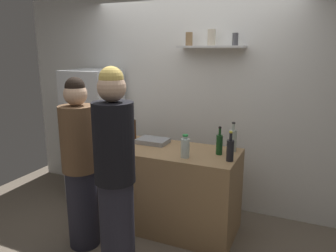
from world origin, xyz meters
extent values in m
plane|color=#726656|center=(0.00, 0.00, 0.00)|extent=(5.28, 5.28, 0.00)
cube|color=white|center=(0.00, 1.25, 1.30)|extent=(4.80, 0.10, 2.60)
cube|color=silver|center=(0.28, 1.09, 1.96)|extent=(0.75, 0.22, 0.02)
cylinder|color=olive|center=(0.01, 1.09, 2.04)|extent=(0.08, 0.08, 0.15)
cylinder|color=beige|center=(0.28, 1.09, 2.06)|extent=(0.09, 0.09, 0.18)
cylinder|color=#4C4C51|center=(0.54, 1.09, 2.03)|extent=(0.06, 0.06, 0.13)
cube|color=silver|center=(-1.19, 0.85, 0.84)|extent=(0.59, 0.59, 1.68)
cylinder|color=#99999E|center=(-1.02, 0.53, 0.92)|extent=(0.02, 0.02, 0.45)
cube|color=#9E7A51|center=(0.01, 0.51, 0.45)|extent=(1.49, 0.68, 0.90)
cube|color=gray|center=(-0.24, 0.64, 0.93)|extent=(0.34, 0.24, 0.05)
cylinder|color=#B2B2B7|center=(-0.52, 0.46, 0.96)|extent=(0.11, 0.11, 0.12)
cylinder|color=silver|center=(-0.50, 0.46, 1.03)|extent=(0.01, 0.01, 0.18)
cylinder|color=silver|center=(-0.53, 0.45, 1.03)|extent=(0.01, 0.01, 0.18)
cylinder|color=silver|center=(-0.54, 0.47, 1.03)|extent=(0.01, 0.01, 0.18)
cylinder|color=silver|center=(-0.54, 0.49, 1.02)|extent=(0.03, 0.02, 0.17)
cylinder|color=silver|center=(-0.53, 0.44, 1.01)|extent=(0.02, 0.01, 0.16)
cylinder|color=black|center=(0.69, 0.40, 1.00)|extent=(0.07, 0.07, 0.20)
cylinder|color=black|center=(0.69, 0.40, 1.14)|extent=(0.03, 0.03, 0.07)
cylinder|color=gold|center=(0.69, 0.40, 1.18)|extent=(0.03, 0.03, 0.02)
cylinder|color=#B2BFB2|center=(0.65, 0.71, 1.01)|extent=(0.08, 0.08, 0.22)
cylinder|color=#B2BFB2|center=(0.65, 0.71, 1.16)|extent=(0.03, 0.03, 0.07)
cylinder|color=#333333|center=(0.65, 0.71, 1.20)|extent=(0.04, 0.04, 0.02)
cylinder|color=#472814|center=(-0.51, 0.67, 1.02)|extent=(0.08, 0.08, 0.24)
cylinder|color=#472814|center=(-0.51, 0.67, 1.18)|extent=(0.03, 0.03, 0.08)
cylinder|color=maroon|center=(-0.51, 0.67, 1.22)|extent=(0.03, 0.03, 0.02)
cylinder|color=#19471E|center=(0.55, 0.55, 1.00)|extent=(0.06, 0.06, 0.20)
cylinder|color=#19471E|center=(0.55, 0.55, 1.14)|extent=(0.03, 0.03, 0.07)
cylinder|color=black|center=(0.55, 0.55, 1.18)|extent=(0.03, 0.03, 0.02)
cylinder|color=silver|center=(0.27, 0.33, 0.99)|extent=(0.09, 0.09, 0.19)
cylinder|color=silver|center=(0.27, 0.33, 1.10)|extent=(0.05, 0.05, 0.03)
cylinder|color=#268C3F|center=(0.27, 0.33, 1.12)|extent=(0.05, 0.05, 0.02)
cylinder|color=#262633|center=(-0.63, -0.14, 0.40)|extent=(0.30, 0.30, 0.80)
cylinder|color=brown|center=(-0.63, -0.14, 1.11)|extent=(0.34, 0.34, 0.63)
sphere|color=#D8AD8C|center=(-0.63, -0.14, 1.53)|extent=(0.22, 0.22, 0.22)
sphere|color=black|center=(-0.63, -0.14, 1.60)|extent=(0.18, 0.18, 0.18)
cylinder|color=#262633|center=(-0.10, -0.35, 0.42)|extent=(0.30, 0.30, 0.85)
cylinder|color=black|center=(-0.10, -0.35, 1.19)|extent=(0.34, 0.34, 0.67)
sphere|color=#D8AD8C|center=(-0.10, -0.35, 1.64)|extent=(0.23, 0.23, 0.23)
sphere|color=#D8B759|center=(-0.10, -0.35, 1.71)|extent=(0.20, 0.20, 0.20)
camera|label=1|loc=(1.32, -2.47, 1.93)|focal=34.42mm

